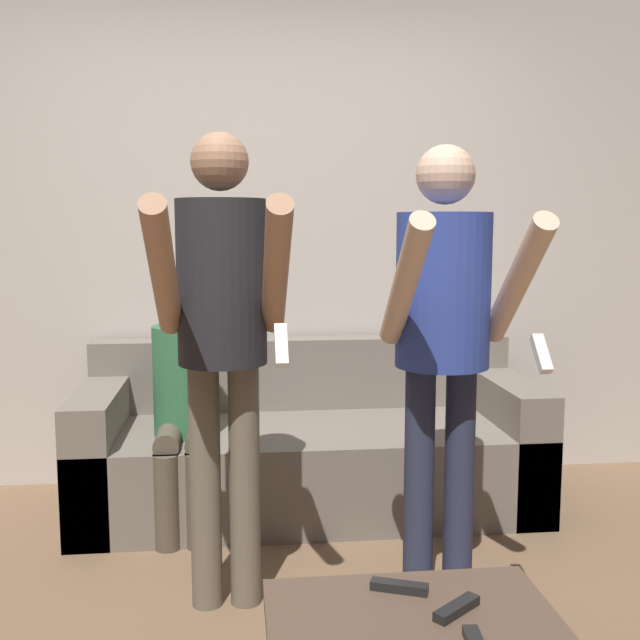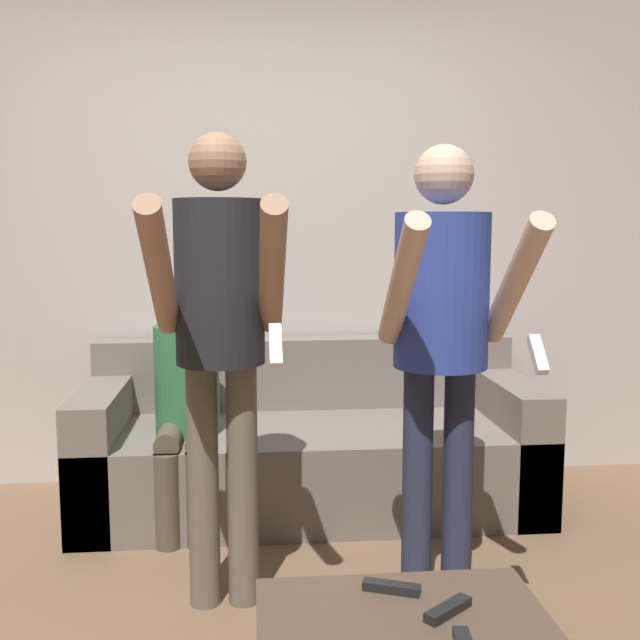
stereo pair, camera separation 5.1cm
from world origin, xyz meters
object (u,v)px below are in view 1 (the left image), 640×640
Objects in this scene: coffee_table at (413,638)px; person_standing_left at (222,321)px; person_standing_right at (444,321)px; remote_far at (399,587)px; couch at (309,450)px; remote_mid at (457,608)px; person_seated at (185,394)px.

person_standing_left is at bearing 117.58° from coffee_table.
remote_far is at bearing -112.82° from person_standing_right.
couch is 15.43× the size of remote_mid.
person_seated is at bearing 103.73° from person_standing_left.
person_standing_left is at bearing 121.29° from remote_far.
coffee_table is at bearing -62.42° from person_standing_left.
person_standing_left is 0.90m from person_seated.
person_seated is (-0.58, -0.19, 0.34)m from couch.
remote_mid and remote_far have the same top height.
couch reaches higher than remote_far.
person_standing_right is at bearing 70.71° from coffee_table.
coffee_table is 0.15m from remote_far.
person_standing_right is 1.02m from remote_far.
remote_far is (0.07, -1.72, 0.16)m from couch.
remote_far is at bearing 92.70° from coffee_table.
remote_far is (-0.01, 0.14, 0.06)m from coffee_table.
remote_far is (-0.32, -0.76, -0.60)m from person_standing_right.
remote_mid is (0.77, -1.65, -0.18)m from person_seated.
coffee_table is (-0.31, -0.90, -0.66)m from person_standing_right.
person_seated is 7.38× the size of remote_far.
person_standing_left is 1.21m from coffee_table.
remote_mid is at bearing -65.13° from person_seated.
couch reaches higher than remote_mid.
person_standing_left reaches higher than person_seated.
coffee_table is 5.10× the size of remote_mid.
person_seated is at bearing 114.87° from remote_mid.
couch is at bearing 92.35° from coffee_table.
coffee_table is at bearing -87.30° from remote_far.
coffee_table is (0.08, -1.86, 0.10)m from couch.
person_standing_right is 1.16m from coffee_table.
person_standing_left is 1.02× the size of person_standing_right.
person_seated is 1.80m from coffee_table.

